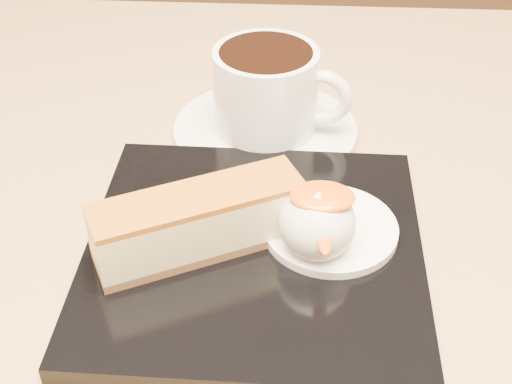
# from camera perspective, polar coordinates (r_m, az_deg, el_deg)

# --- Properties ---
(table) EXTENTS (0.80, 0.80, 0.72)m
(table) POSITION_cam_1_polar(r_m,az_deg,el_deg) (0.60, -3.38, -15.10)
(table) COLOR black
(table) RESTS_ON ground
(dessert_plate) EXTENTS (0.22, 0.22, 0.01)m
(dessert_plate) POSITION_cam_1_polar(r_m,az_deg,el_deg) (0.47, -0.14, -4.74)
(dessert_plate) COLOR black
(dessert_plate) RESTS_ON table
(cheesecake) EXTENTS (0.14, 0.09, 0.04)m
(cheesecake) POSITION_cam_1_polar(r_m,az_deg,el_deg) (0.45, -4.61, -2.40)
(cheesecake) COLOR brown
(cheesecake) RESTS_ON dessert_plate
(cream_smear) EXTENTS (0.09, 0.09, 0.01)m
(cream_smear) POSITION_cam_1_polar(r_m,az_deg,el_deg) (0.48, 5.96, -2.94)
(cream_smear) COLOR white
(cream_smear) RESTS_ON dessert_plate
(ice_cream_scoop) EXTENTS (0.05, 0.05, 0.05)m
(ice_cream_scoop) POSITION_cam_1_polar(r_m,az_deg,el_deg) (0.45, 4.93, -2.50)
(ice_cream_scoop) COLOR white
(ice_cream_scoop) RESTS_ON cream_smear
(mango_sauce) EXTENTS (0.04, 0.03, 0.01)m
(mango_sauce) POSITION_cam_1_polar(r_m,az_deg,el_deg) (0.44, 5.32, -0.37)
(mango_sauce) COLOR #F95707
(mango_sauce) RESTS_ON ice_cream_scoop
(mint_sprig) EXTENTS (0.03, 0.02, 0.00)m
(mint_sprig) POSITION_cam_1_polar(r_m,az_deg,el_deg) (0.49, 2.52, -0.61)
(mint_sprig) COLOR #2C883F
(mint_sprig) RESTS_ON cream_smear
(saucer) EXTENTS (0.15, 0.15, 0.01)m
(saucer) POSITION_cam_1_polar(r_m,az_deg,el_deg) (0.59, 0.73, 4.88)
(saucer) COLOR white
(saucer) RESTS_ON table
(coffee_cup) EXTENTS (0.11, 0.08, 0.07)m
(coffee_cup) POSITION_cam_1_polar(r_m,az_deg,el_deg) (0.57, 0.98, 8.23)
(coffee_cup) COLOR white
(coffee_cup) RESTS_ON saucer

